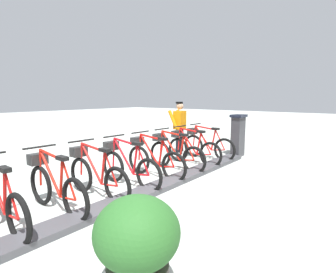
{
  "coord_description": "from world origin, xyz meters",
  "views": [
    {
      "loc": [
        -3.33,
        3.49,
        1.81
      ],
      "look_at": [
        0.5,
        -1.37,
        0.9
      ],
      "focal_mm": 28.91,
      "sensor_mm": 36.0,
      "label": 1
    }
  ],
  "objects_px": {
    "bike_docked_0": "(206,144)",
    "bike_docked_1": "(191,148)",
    "bike_docked_5": "(95,174)",
    "planter_bush": "(137,244)",
    "bike_docked_6": "(54,185)",
    "payment_kiosk": "(238,135)",
    "bike_docked_4": "(127,166)",
    "bike_docked_3": "(153,159)",
    "worker_near_rack": "(179,126)",
    "bike_docked_2": "(174,153)"
  },
  "relations": [
    {
      "from": "bike_docked_2",
      "to": "planter_bush",
      "type": "relative_size",
      "value": 1.77
    },
    {
      "from": "bike_docked_3",
      "to": "bike_docked_5",
      "type": "bearing_deg",
      "value": 90.0
    },
    {
      "from": "planter_bush",
      "to": "bike_docked_4",
      "type": "bearing_deg",
      "value": -41.71
    },
    {
      "from": "bike_docked_0",
      "to": "bike_docked_3",
      "type": "bearing_deg",
      "value": 90.0
    },
    {
      "from": "bike_docked_0",
      "to": "bike_docked_3",
      "type": "relative_size",
      "value": 1.0
    },
    {
      "from": "payment_kiosk",
      "to": "bike_docked_2",
      "type": "height_order",
      "value": "payment_kiosk"
    },
    {
      "from": "payment_kiosk",
      "to": "bike_docked_6",
      "type": "distance_m",
      "value": 5.67
    },
    {
      "from": "bike_docked_1",
      "to": "planter_bush",
      "type": "height_order",
      "value": "bike_docked_1"
    },
    {
      "from": "bike_docked_0",
      "to": "bike_docked_2",
      "type": "relative_size",
      "value": 1.0
    },
    {
      "from": "bike_docked_2",
      "to": "bike_docked_1",
      "type": "bearing_deg",
      "value": -90.0
    },
    {
      "from": "bike_docked_2",
      "to": "bike_docked_6",
      "type": "height_order",
      "value": "same"
    },
    {
      "from": "bike_docked_3",
      "to": "bike_docked_6",
      "type": "relative_size",
      "value": 1.0
    },
    {
      "from": "bike_docked_0",
      "to": "bike_docked_4",
      "type": "xyz_separation_m",
      "value": [
        0.0,
        3.15,
        0.0
      ]
    },
    {
      "from": "payment_kiosk",
      "to": "planter_bush",
      "type": "distance_m",
      "value": 6.45
    },
    {
      "from": "bike_docked_0",
      "to": "bike_docked_5",
      "type": "xyz_separation_m",
      "value": [
        0.0,
        3.93,
        0.0
      ]
    },
    {
      "from": "bike_docked_0",
      "to": "bike_docked_1",
      "type": "distance_m",
      "value": 0.79
    },
    {
      "from": "bike_docked_0",
      "to": "worker_near_rack",
      "type": "relative_size",
      "value": 1.04
    },
    {
      "from": "bike_docked_6",
      "to": "worker_near_rack",
      "type": "height_order",
      "value": "worker_near_rack"
    },
    {
      "from": "bike_docked_5",
      "to": "bike_docked_1",
      "type": "bearing_deg",
      "value": -90.0
    },
    {
      "from": "payment_kiosk",
      "to": "bike_docked_0",
      "type": "height_order",
      "value": "payment_kiosk"
    },
    {
      "from": "payment_kiosk",
      "to": "bike_docked_6",
      "type": "xyz_separation_m",
      "value": [
        0.57,
        5.63,
        -0.24
      ]
    },
    {
      "from": "worker_near_rack",
      "to": "planter_bush",
      "type": "distance_m",
      "value": 6.2
    },
    {
      "from": "bike_docked_3",
      "to": "bike_docked_6",
      "type": "bearing_deg",
      "value": 90.0
    },
    {
      "from": "bike_docked_0",
      "to": "planter_bush",
      "type": "distance_m",
      "value": 5.79
    },
    {
      "from": "bike_docked_3",
      "to": "bike_docked_4",
      "type": "distance_m",
      "value": 0.79
    },
    {
      "from": "bike_docked_3",
      "to": "bike_docked_6",
      "type": "height_order",
      "value": "same"
    },
    {
      "from": "bike_docked_5",
      "to": "bike_docked_3",
      "type": "bearing_deg",
      "value": -90.0
    },
    {
      "from": "payment_kiosk",
      "to": "bike_docked_5",
      "type": "bearing_deg",
      "value": 83.27
    },
    {
      "from": "bike_docked_3",
      "to": "bike_docked_6",
      "type": "distance_m",
      "value": 2.36
    },
    {
      "from": "payment_kiosk",
      "to": "bike_docked_0",
      "type": "distance_m",
      "value": 1.1
    },
    {
      "from": "bike_docked_1",
      "to": "worker_near_rack",
      "type": "relative_size",
      "value": 1.04
    },
    {
      "from": "bike_docked_1",
      "to": "bike_docked_3",
      "type": "height_order",
      "value": "same"
    },
    {
      "from": "bike_docked_3",
      "to": "bike_docked_0",
      "type": "bearing_deg",
      "value": -90.0
    },
    {
      "from": "bike_docked_5",
      "to": "planter_bush",
      "type": "height_order",
      "value": "bike_docked_5"
    },
    {
      "from": "payment_kiosk",
      "to": "bike_docked_6",
      "type": "height_order",
      "value": "payment_kiosk"
    },
    {
      "from": "bike_docked_0",
      "to": "bike_docked_2",
      "type": "xyz_separation_m",
      "value": [
        0.0,
        1.57,
        0.0
      ]
    },
    {
      "from": "bike_docked_4",
      "to": "bike_docked_5",
      "type": "relative_size",
      "value": 1.0
    },
    {
      "from": "bike_docked_0",
      "to": "bike_docked_1",
      "type": "xyz_separation_m",
      "value": [
        0.0,
        0.79,
        0.0
      ]
    },
    {
      "from": "bike_docked_0",
      "to": "planter_bush",
      "type": "relative_size",
      "value": 1.77
    },
    {
      "from": "bike_docked_3",
      "to": "worker_near_rack",
      "type": "relative_size",
      "value": 1.04
    },
    {
      "from": "payment_kiosk",
      "to": "bike_docked_4",
      "type": "relative_size",
      "value": 0.74
    },
    {
      "from": "bike_docked_5",
      "to": "worker_near_rack",
      "type": "relative_size",
      "value": 1.04
    },
    {
      "from": "bike_docked_5",
      "to": "planter_bush",
      "type": "xyz_separation_m",
      "value": [
        -2.39,
        1.34,
        0.11
      ]
    },
    {
      "from": "planter_bush",
      "to": "bike_docked_0",
      "type": "bearing_deg",
      "value": -65.65
    },
    {
      "from": "bike_docked_6",
      "to": "bike_docked_1",
      "type": "bearing_deg",
      "value": -90.0
    },
    {
      "from": "bike_docked_3",
      "to": "bike_docked_5",
      "type": "relative_size",
      "value": 1.0
    },
    {
      "from": "bike_docked_1",
      "to": "bike_docked_6",
      "type": "xyz_separation_m",
      "value": [
        0.0,
        3.93,
        0.0
      ]
    },
    {
      "from": "bike_docked_2",
      "to": "bike_docked_5",
      "type": "height_order",
      "value": "same"
    },
    {
      "from": "bike_docked_4",
      "to": "bike_docked_5",
      "type": "height_order",
      "value": "same"
    },
    {
      "from": "bike_docked_3",
      "to": "planter_bush",
      "type": "height_order",
      "value": "bike_docked_3"
    }
  ]
}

